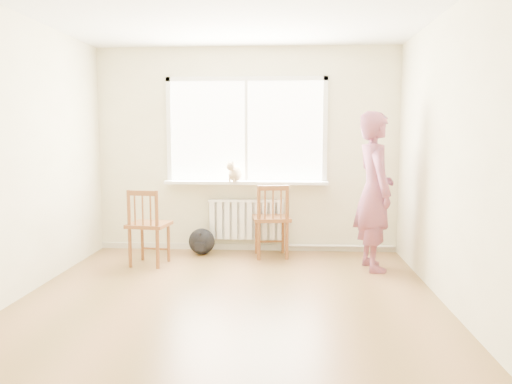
% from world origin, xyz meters
% --- Properties ---
extents(floor, '(4.50, 4.50, 0.00)m').
position_xyz_m(floor, '(0.00, 0.00, 0.00)').
color(floor, olive).
rests_on(floor, ground).
extents(ceiling, '(4.50, 4.50, 0.00)m').
position_xyz_m(ceiling, '(0.00, 0.00, 2.70)').
color(ceiling, white).
rests_on(ceiling, back_wall).
extents(back_wall, '(4.00, 0.01, 2.70)m').
position_xyz_m(back_wall, '(0.00, 2.25, 1.35)').
color(back_wall, beige).
rests_on(back_wall, ground).
extents(window, '(2.12, 0.05, 1.42)m').
position_xyz_m(window, '(0.00, 2.22, 1.66)').
color(window, white).
rests_on(window, back_wall).
extents(windowsill, '(2.15, 0.22, 0.04)m').
position_xyz_m(windowsill, '(0.00, 2.14, 0.93)').
color(windowsill, white).
rests_on(windowsill, back_wall).
extents(radiator, '(1.00, 0.12, 0.55)m').
position_xyz_m(radiator, '(0.00, 2.16, 0.44)').
color(radiator, white).
rests_on(radiator, back_wall).
extents(heating_pipe, '(1.40, 0.04, 0.04)m').
position_xyz_m(heating_pipe, '(1.25, 2.19, 0.08)').
color(heating_pipe, silver).
rests_on(heating_pipe, back_wall).
extents(baseboard, '(4.00, 0.03, 0.08)m').
position_xyz_m(baseboard, '(0.00, 2.23, 0.04)').
color(baseboard, beige).
rests_on(baseboard, ground).
extents(chair_left, '(0.51, 0.49, 0.92)m').
position_xyz_m(chair_left, '(-1.11, 1.36, 0.46)').
color(chair_left, brown).
rests_on(chair_left, floor).
extents(chair_right, '(0.52, 0.50, 0.94)m').
position_xyz_m(chair_right, '(0.35, 1.84, 0.47)').
color(chair_right, brown).
rests_on(chair_right, floor).
extents(person, '(0.53, 0.72, 1.82)m').
position_xyz_m(person, '(1.54, 1.38, 0.91)').
color(person, '#B63C5B').
rests_on(person, floor).
extents(cat, '(0.27, 0.41, 0.28)m').
position_xyz_m(cat, '(-0.14, 2.05, 1.07)').
color(cat, beige).
rests_on(cat, windowsill).
extents(backpack, '(0.36, 0.28, 0.34)m').
position_xyz_m(backpack, '(-0.57, 1.95, 0.17)').
color(backpack, black).
rests_on(backpack, floor).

